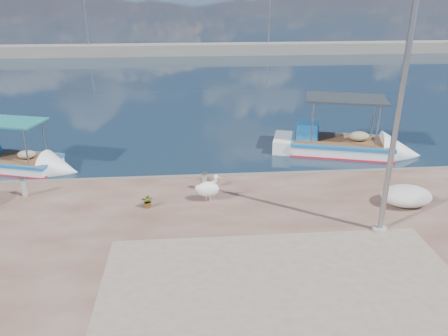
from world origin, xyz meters
TOP-DOWN VIEW (x-y plane):
  - ground at (0.00, 0.00)m, footprint 1400.00×1400.00m
  - quay_patch at (1.00, -3.00)m, footprint 9.00×7.00m
  - breakwater at (-0.00, 40.00)m, footprint 120.00×2.20m
  - boat_left at (-8.77, 7.59)m, footprint 5.45×3.08m
  - boat_right at (5.84, 8.37)m, footprint 6.75×3.74m
  - pelican at (-0.61, 2.84)m, footprint 1.02×0.54m
  - lamp_post at (4.45, 0.51)m, footprint 0.44×0.96m
  - bollard_near at (-0.72, 3.69)m, footprint 0.23×0.23m
  - bollard_far at (-7.01, 3.74)m, footprint 0.23×0.23m
  - potted_plant at (-2.64, 2.54)m, footprint 0.47×0.43m
  - net_pile_d at (5.99, 2.05)m, footprint 1.71×1.28m

SIDE VIEW (x-z plane):
  - ground at x=0.00m, z-range 0.00..0.00m
  - boat_left at x=-8.77m, z-range -1.05..1.44m
  - boat_right at x=5.84m, z-range -1.30..1.79m
  - quay_patch at x=1.00m, z-range 0.50..0.51m
  - breakwater at x=0.00m, z-range -3.15..4.35m
  - potted_plant at x=-2.64m, z-range 0.50..0.96m
  - net_pile_d at x=5.99m, z-range 0.50..1.14m
  - bollard_near at x=-0.72m, z-range 0.53..1.22m
  - bollard_far at x=-7.01m, z-range 0.53..1.23m
  - pelican at x=-0.61m, z-range 0.47..1.45m
  - lamp_post at x=4.45m, z-range 0.30..7.30m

